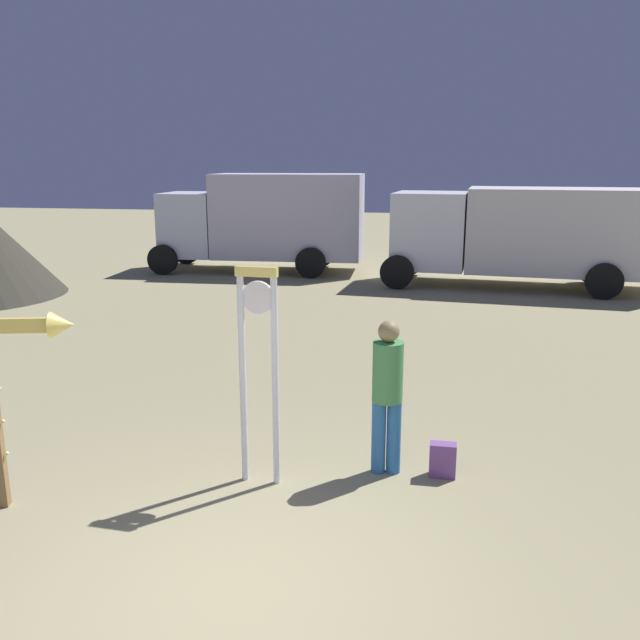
% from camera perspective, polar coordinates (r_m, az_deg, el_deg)
% --- Properties ---
extents(ground_plane, '(80.00, 80.00, 0.00)m').
position_cam_1_polar(ground_plane, '(5.73, -7.28, -22.45)').
color(ground_plane, gray).
extents(standing_clock, '(0.44, 0.11, 2.33)m').
position_cam_1_polar(standing_clock, '(6.85, -5.32, -3.21)').
color(standing_clock, silver).
rests_on(standing_clock, ground_plane).
extents(arrow_sign, '(0.91, 0.39, 2.24)m').
position_cam_1_polar(arrow_sign, '(6.93, -24.53, -3.64)').
color(arrow_sign, olive).
rests_on(arrow_sign, ground_plane).
extents(person_near_clock, '(0.33, 0.33, 1.72)m').
position_cam_1_polar(person_near_clock, '(7.19, 5.82, -5.98)').
color(person_near_clock, '#2C68A9').
rests_on(person_near_clock, ground_plane).
extents(backpack, '(0.29, 0.19, 0.38)m').
position_cam_1_polar(backpack, '(7.48, 10.52, -11.78)').
color(backpack, '#73468B').
rests_on(backpack, ground_plane).
extents(box_truck_near, '(6.48, 2.65, 2.98)m').
position_cam_1_polar(box_truck_near, '(20.67, -4.55, 8.70)').
color(box_truck_near, silver).
rests_on(box_truck_near, ground_plane).
extents(box_truck_far, '(7.38, 3.04, 2.66)m').
position_cam_1_polar(box_truck_far, '(18.73, 17.47, 7.28)').
color(box_truck_far, silver).
rests_on(box_truck_far, ground_plane).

